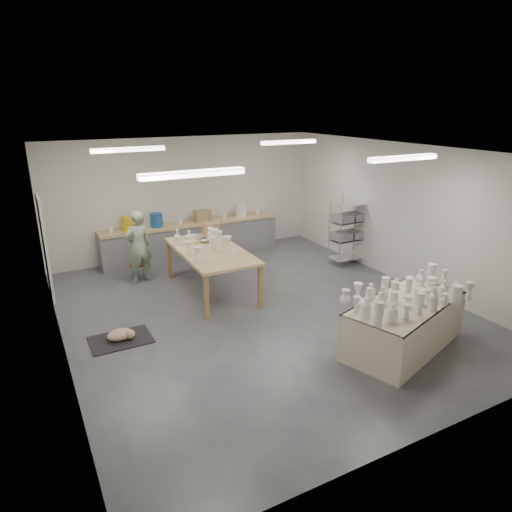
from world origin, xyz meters
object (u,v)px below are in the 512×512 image
drying_table (404,322)px  red_stool (137,265)px  potter (138,247)px  work_table (210,248)px

drying_table → red_stool: size_ratio=5.48×
drying_table → potter: bearing=103.8°
work_table → drying_table: bearing=-62.1°
work_table → potter: potter is taller
drying_table → work_table: work_table is taller
potter → drying_table: bearing=111.4°
potter → red_stool: 0.58m
drying_table → potter: potter is taller
drying_table → potter: (-3.03, 4.87, 0.36)m
drying_table → potter: 5.75m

